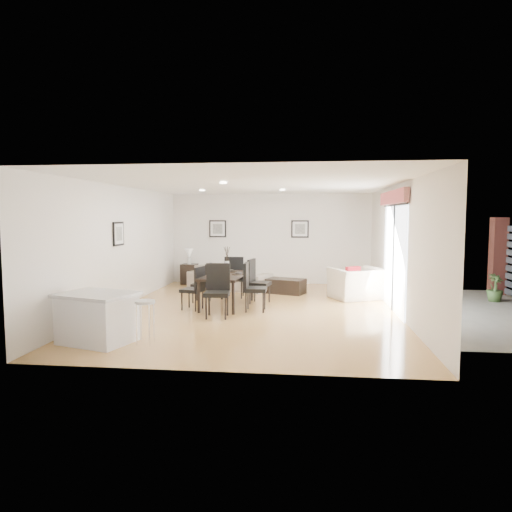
# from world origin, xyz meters

# --- Properties ---
(ground) EXTENTS (8.00, 8.00, 0.00)m
(ground) POSITION_xyz_m (0.00, 0.00, 0.00)
(ground) COLOR #BB834D
(ground) RESTS_ON ground
(wall_back) EXTENTS (6.00, 0.04, 2.70)m
(wall_back) POSITION_xyz_m (0.00, 4.00, 1.35)
(wall_back) COLOR white
(wall_back) RESTS_ON ground
(wall_front) EXTENTS (6.00, 0.04, 2.70)m
(wall_front) POSITION_xyz_m (0.00, -4.00, 1.35)
(wall_front) COLOR white
(wall_front) RESTS_ON ground
(wall_left) EXTENTS (0.04, 8.00, 2.70)m
(wall_left) POSITION_xyz_m (-3.00, 0.00, 1.35)
(wall_left) COLOR white
(wall_left) RESTS_ON ground
(wall_right) EXTENTS (0.04, 8.00, 2.70)m
(wall_right) POSITION_xyz_m (3.00, 0.00, 1.35)
(wall_right) COLOR white
(wall_right) RESTS_ON ground
(ceiling) EXTENTS (6.00, 8.00, 0.02)m
(ceiling) POSITION_xyz_m (0.00, 0.00, 2.70)
(ceiling) COLOR white
(ceiling) RESTS_ON wall_back
(sofa) EXTENTS (2.46, 1.67, 0.67)m
(sofa) POSITION_xyz_m (-1.04, 2.75, 0.33)
(sofa) COLOR gray
(sofa) RESTS_ON ground
(armchair) EXTENTS (1.50, 1.42, 0.76)m
(armchair) POSITION_xyz_m (2.34, 1.57, 0.38)
(armchair) COLOR beige
(armchair) RESTS_ON ground
(courtyard_plant_b) EXTENTS (0.49, 0.49, 0.66)m
(courtyard_plant_b) POSITION_xyz_m (5.58, 1.60, 0.33)
(courtyard_plant_b) COLOR #354F22
(courtyard_plant_b) RESTS_ON ground
(dining_table) EXTENTS (1.06, 1.82, 0.72)m
(dining_table) POSITION_xyz_m (-0.67, 0.32, 0.65)
(dining_table) COLOR black
(dining_table) RESTS_ON ground
(dining_chair_wnear) EXTENTS (0.51, 0.51, 0.94)m
(dining_chair_wnear) POSITION_xyz_m (-1.28, -0.14, 0.53)
(dining_chair_wnear) COLOR black
(dining_chair_wnear) RESTS_ON ground
(dining_chair_wfar) EXTENTS (0.44, 0.44, 0.92)m
(dining_chair_wfar) POSITION_xyz_m (-1.28, 0.74, 0.52)
(dining_chair_wfar) COLOR black
(dining_chair_wfar) RESTS_ON ground
(dining_chair_enear) EXTENTS (0.47, 0.47, 1.04)m
(dining_chair_enear) POSITION_xyz_m (-0.07, -0.12, 0.58)
(dining_chair_enear) COLOR black
(dining_chair_enear) RESTS_ON ground
(dining_chair_efar) EXTENTS (0.55, 0.55, 1.03)m
(dining_chair_efar) POSITION_xyz_m (-0.06, 0.77, 0.58)
(dining_chair_efar) COLOR black
(dining_chair_efar) RESTS_ON ground
(dining_chair_head) EXTENTS (0.51, 0.51, 1.08)m
(dining_chair_head) POSITION_xyz_m (-0.68, -0.75, 0.60)
(dining_chair_head) COLOR black
(dining_chair_head) RESTS_ON ground
(dining_chair_foot) EXTENTS (0.48, 0.48, 1.04)m
(dining_chair_foot) POSITION_xyz_m (-0.67, 1.38, 0.58)
(dining_chair_foot) COLOR black
(dining_chair_foot) RESTS_ON ground
(vase) EXTENTS (0.82, 1.25, 0.64)m
(vase) POSITION_xyz_m (-0.67, 0.32, 0.98)
(vase) COLOR white
(vase) RESTS_ON dining_table
(coffee_table) EXTENTS (1.11, 0.87, 0.39)m
(coffee_table) POSITION_xyz_m (0.57, 2.20, 0.19)
(coffee_table) COLOR black
(coffee_table) RESTS_ON ground
(side_table) EXTENTS (0.46, 0.46, 0.60)m
(side_table) POSITION_xyz_m (-2.40, 3.58, 0.30)
(side_table) COLOR black
(side_table) RESTS_ON ground
(table_lamp) EXTENTS (0.24, 0.24, 0.46)m
(table_lamp) POSITION_xyz_m (-2.40, 3.58, 0.90)
(table_lamp) COLOR white
(table_lamp) RESTS_ON side_table
(cushion) EXTENTS (0.39, 0.29, 0.38)m
(cushion) POSITION_xyz_m (2.23, 1.46, 0.62)
(cushion) COLOR maroon
(cushion) RESTS_ON armchair
(kitchen_island) EXTENTS (1.36, 1.18, 0.81)m
(kitchen_island) POSITION_xyz_m (-2.23, -2.84, 0.41)
(kitchen_island) COLOR silver
(kitchen_island) RESTS_ON ground
(bar_stool) EXTENTS (0.32, 0.32, 0.70)m
(bar_stool) POSITION_xyz_m (-1.43, -2.84, 0.60)
(bar_stool) COLOR silver
(bar_stool) RESTS_ON ground
(framed_print_back_left) EXTENTS (0.52, 0.04, 0.52)m
(framed_print_back_left) POSITION_xyz_m (-1.60, 3.97, 1.65)
(framed_print_back_left) COLOR black
(framed_print_back_left) RESTS_ON wall_back
(framed_print_back_right) EXTENTS (0.52, 0.04, 0.52)m
(framed_print_back_right) POSITION_xyz_m (0.90, 3.97, 1.65)
(framed_print_back_right) COLOR black
(framed_print_back_right) RESTS_ON wall_back
(framed_print_left_wall) EXTENTS (0.04, 0.52, 0.52)m
(framed_print_left_wall) POSITION_xyz_m (-2.97, -0.20, 1.65)
(framed_print_left_wall) COLOR black
(framed_print_left_wall) RESTS_ON wall_left
(sliding_door) EXTENTS (0.12, 2.70, 2.57)m
(sliding_door) POSITION_xyz_m (2.96, 0.30, 1.66)
(sliding_door) COLOR white
(sliding_door) RESTS_ON wall_right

